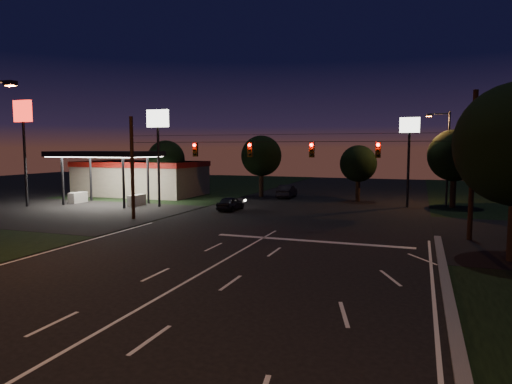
% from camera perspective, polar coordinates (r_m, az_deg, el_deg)
% --- Properties ---
extents(ground, '(140.00, 140.00, 0.00)m').
position_cam_1_polar(ground, '(18.43, -10.97, -12.23)').
color(ground, black).
rests_on(ground, ground).
extents(cross_street_left, '(20.00, 16.00, 0.02)m').
position_cam_1_polar(cross_street_left, '(42.89, -23.09, -2.39)').
color(cross_street_left, black).
rests_on(cross_street_left, ground).
extents(center_line, '(0.14, 40.00, 0.01)m').
position_cam_1_polar(center_line, '(13.97, -24.38, -18.55)').
color(center_line, silver).
rests_on(center_line, ground).
extents(stop_bar, '(12.00, 0.50, 0.01)m').
position_cam_1_polar(stop_bar, '(27.78, 6.86, -6.09)').
color(stop_bar, silver).
rests_on(stop_bar, ground).
extents(utility_pole_right, '(0.30, 0.30, 9.00)m').
position_cam_1_polar(utility_pole_right, '(30.69, 25.09, -5.48)').
color(utility_pole_right, black).
rests_on(utility_pole_right, ground).
extents(utility_pole_left, '(0.28, 0.28, 8.00)m').
position_cam_1_polar(utility_pole_left, '(37.11, -15.05, -3.31)').
color(utility_pole_left, black).
rests_on(utility_pole_left, ground).
extents(signal_span, '(24.00, 0.40, 1.56)m').
position_cam_1_polar(signal_span, '(31.34, 3.04, 5.38)').
color(signal_span, black).
rests_on(signal_span, ground).
extents(gas_station, '(14.20, 16.10, 5.25)m').
position_cam_1_polar(gas_station, '(55.05, -14.39, 2.04)').
color(gas_station, gray).
rests_on(gas_station, ground).
extents(pole_sign_left_near, '(2.20, 0.30, 9.10)m').
position_cam_1_polar(pole_sign_left_near, '(43.65, -12.16, 7.25)').
color(pole_sign_left_near, black).
rests_on(pole_sign_left_near, ground).
extents(pole_sign_left_far, '(2.00, 0.30, 10.00)m').
position_cam_1_polar(pole_sign_left_far, '(48.22, -27.08, 7.35)').
color(pole_sign_left_far, black).
rests_on(pole_sign_left_far, ground).
extents(pole_sign_right, '(1.80, 0.30, 8.40)m').
position_cam_1_polar(pole_sign_right, '(45.05, 18.60, 6.09)').
color(pole_sign_right, black).
rests_on(pole_sign_right, ground).
extents(street_light_right_far, '(2.20, 0.35, 9.00)m').
position_cam_1_polar(street_light_right_far, '(47.08, 22.57, 4.70)').
color(street_light_right_far, black).
rests_on(street_light_right_far, ground).
extents(tree_far_a, '(4.20, 4.20, 6.42)m').
position_cam_1_polar(tree_far_a, '(52.65, -11.10, 3.99)').
color(tree_far_a, black).
rests_on(tree_far_a, ground).
extents(tree_far_b, '(4.60, 4.60, 6.98)m').
position_cam_1_polar(tree_far_b, '(52.04, 0.73, 4.47)').
color(tree_far_b, black).
rests_on(tree_far_b, ground).
extents(tree_far_c, '(3.80, 3.80, 5.86)m').
position_cam_1_polar(tree_far_c, '(48.54, 12.70, 3.42)').
color(tree_far_c, black).
rests_on(tree_far_c, ground).
extents(tree_far_d, '(4.80, 4.80, 7.30)m').
position_cam_1_polar(tree_far_d, '(46.26, 23.57, 4.14)').
color(tree_far_d, black).
rests_on(tree_far_d, ground).
extents(car_oncoming_a, '(1.53, 3.68, 1.25)m').
position_cam_1_polar(car_oncoming_a, '(40.92, -3.21, -1.43)').
color(car_oncoming_a, black).
rests_on(car_oncoming_a, ground).
extents(car_oncoming_b, '(1.72, 4.41, 1.43)m').
position_cam_1_polar(car_oncoming_b, '(51.40, 3.87, 0.09)').
color(car_oncoming_b, black).
rests_on(car_oncoming_b, ground).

